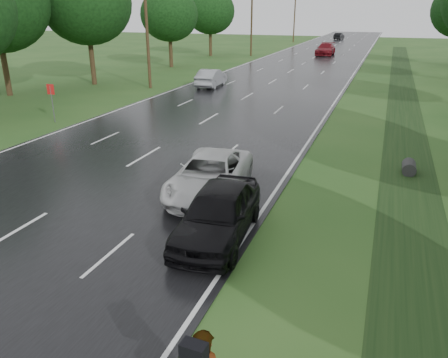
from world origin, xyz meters
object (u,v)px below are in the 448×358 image
at_px(white_pickup, 210,175).
at_px(dark_sedan, 218,213).
at_px(road_sign, 51,95).
at_px(silver_sedan, 211,78).

xyz_separation_m(white_pickup, dark_sedan, (1.47, -3.00, 0.08)).
xyz_separation_m(road_sign, dark_sedan, (14.50, -10.00, -0.80)).
relative_size(white_pickup, silver_sedan, 1.13).
height_order(road_sign, dark_sedan, road_sign).
xyz_separation_m(road_sign, white_pickup, (13.03, -7.00, -0.88)).
bearing_deg(silver_sedan, dark_sedan, 108.10).
distance_m(road_sign, white_pickup, 14.81).
relative_size(white_pickup, dark_sedan, 1.11).
distance_m(road_sign, silver_sedan, 15.87).
relative_size(dark_sedan, silver_sedan, 1.02).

